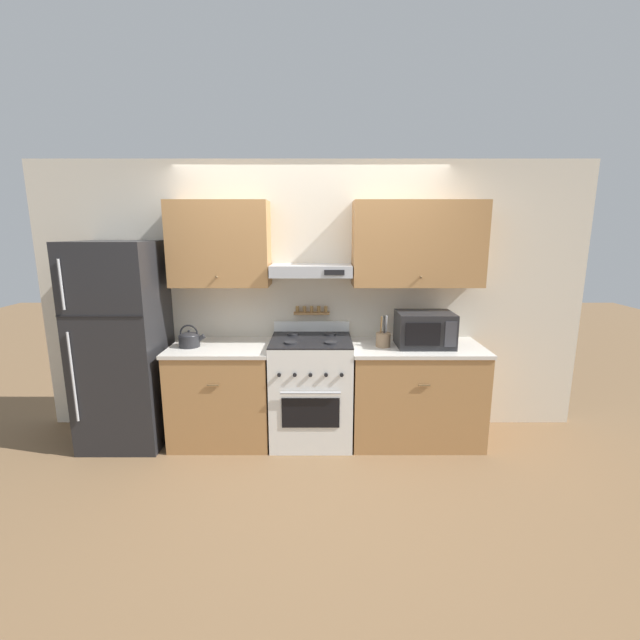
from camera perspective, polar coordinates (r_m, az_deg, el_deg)
ground_plane at (r=3.89m, az=-1.08°, el=-17.72°), size 16.00×16.00×0.00m
wall_back at (r=4.05m, az=-0.11°, el=5.17°), size 5.20×0.46×2.55m
counter_left at (r=4.10m, az=-12.66°, el=-9.40°), size 0.91×0.68×0.90m
counter_right at (r=4.10m, az=12.68°, el=-9.43°), size 1.18×0.68×0.90m
stove_range at (r=3.98m, az=-1.00°, el=-9.22°), size 0.72×0.69×1.06m
refrigerator at (r=4.22m, az=-24.65°, el=-2.99°), size 0.70×0.71×1.83m
tea_kettle at (r=3.99m, az=-16.83°, el=-2.40°), size 0.24×0.19×0.20m
microwave at (r=3.92m, az=13.95°, el=-1.22°), size 0.49×0.37×0.31m
utensil_crock at (r=3.85m, az=8.58°, el=-2.54°), size 0.13×0.13×0.28m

